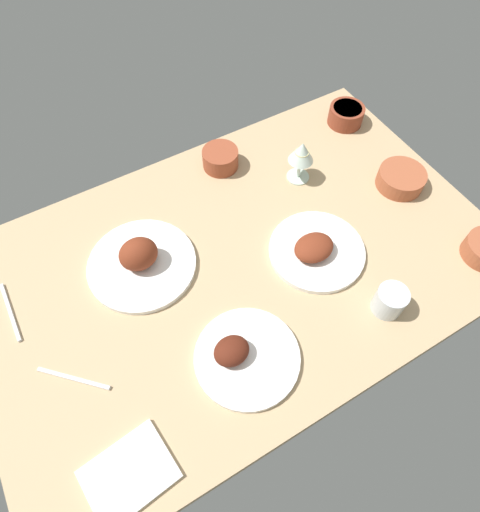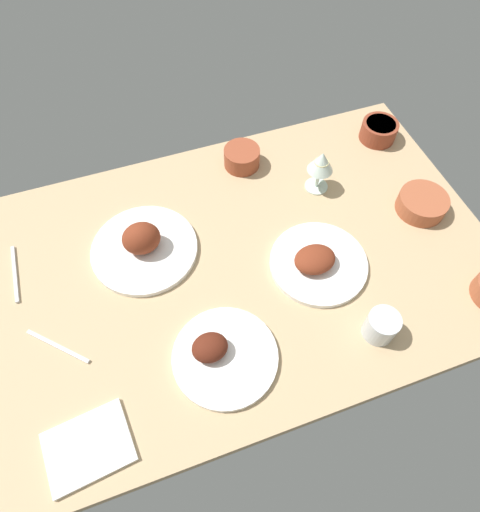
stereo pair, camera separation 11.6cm
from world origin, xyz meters
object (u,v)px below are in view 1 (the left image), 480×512
Objects in this scene: bowl_cream at (346,114)px; water_tumbler at (390,301)px; bowl_potatoes at (220,158)px; fork_loose at (10,312)px; plate_near_viewer at (141,261)px; plate_far_side at (316,250)px; bowl_soup at (401,178)px; wine_glass at (302,154)px; folded_napkin at (129,474)px; spoon_loose at (74,379)px; plate_center_main at (243,356)px.

water_tumbler is (-33.56, -61.19, 0.49)cm from bowl_cream.
bowl_potatoes is 73.09cm from fork_loose.
plate_far_side is at bearing -25.24° from plate_near_viewer.
bowl_soup is 1.01× the size of wine_glass.
plate_near_viewer is 80.75cm from bowl_soup.
folded_napkin is (-102.31, -33.22, -2.23)cm from bowl_soup.
water_tumbler is 95.79cm from fork_loose.
bowl_cream is 0.65× the size of folded_napkin.
spoon_loose is (8.42, -24.53, 0.00)cm from fork_loose.
folded_napkin is at bearing -116.22° from plate_near_viewer.
folded_napkin is (-22.53, -45.75, -1.98)cm from plate_near_viewer.
water_tumbler is (38.37, -6.71, 2.21)cm from plate_center_main.
plate_near_viewer is 1.62× the size of fork_loose.
wine_glass is 89.71cm from fork_loose.
water_tumbler is 71.68cm from folded_napkin.
spoon_loose is at bearing 157.11° from plate_center_main.
plate_center_main is at bearing 48.22° from fork_loose.
plate_near_viewer is at bearing 63.78° from folded_napkin.
bowl_potatoes is 55.46cm from bowl_soup.
bowl_cream is at bearing 61.25° from water_tumbler.
folded_napkin is (-65.44, -25.52, -1.18)cm from plate_far_side.
water_tumbler is at bearing -74.87° from plate_far_side.
plate_center_main is 73.04cm from bowl_soup.
water_tumbler reaches higher than bowl_potatoes.
bowl_cream is 118.02cm from fork_loose.
spoon_loose is (-62.38, -42.46, -2.91)cm from bowl_potatoes.
bowl_soup is 31.05cm from bowl_cream.
wine_glass reaches higher than bowl_cream.
plate_far_side is 42.66cm from bowl_potatoes.
folded_napkin is (-58.81, -67.63, -2.71)cm from bowl_potatoes.
plate_far_side reaches higher than folded_napkin.
folded_napkin is at bearing -131.01° from bowl_potatoes.
water_tumbler is (-30.76, -30.27, 1.00)cm from bowl_soup.
water_tumbler is at bearing 60.55° from fork_loose.
plate_near_viewer reaches higher than bowl_potatoes.
plate_center_main reaches higher than plate_far_side.
bowl_cream is 0.83× the size of wine_glass.
plate_far_side is 23.47cm from water_tumbler.
bowl_cream is at bearing 44.23° from plate_far_side.
plate_center_main reaches higher than spoon_loose.
folded_napkin is 51.13cm from fork_loose.
bowl_soup is 31.72cm from wine_glass.
bowl_soup is (79.77, -12.53, 0.26)cm from plate_near_viewer.
folded_napkin reaches higher than spoon_loose.
plate_near_viewer is at bearing -174.24° from wine_glass.
plate_center_main is 63.41cm from bowl_potatoes.
plate_center_main is at bearing -153.83° from plate_far_side.
fork_loose is at bearing -172.97° from bowl_cream.
wine_glass is 1.79× the size of water_tumbler.
plate_center_main is (10.64, -36.09, -0.96)cm from plate_near_viewer.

